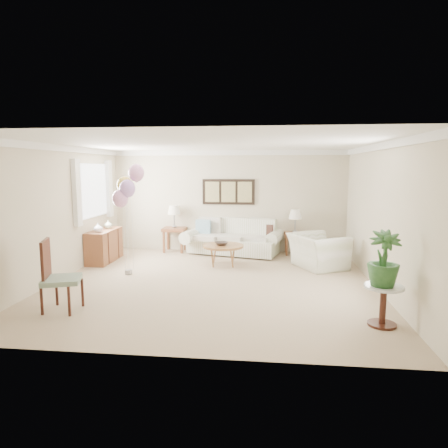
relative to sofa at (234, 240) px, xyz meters
name	(u,v)px	position (x,y,z in m)	size (l,w,h in m)	color
ground_plane	(213,283)	(-0.16, -2.66, -0.35)	(6.00, 6.00, 0.00)	tan
room_shell	(207,197)	(-0.27, -2.57, 1.27)	(6.04, 6.04, 2.60)	beige
wall_art_triptych	(228,192)	(-0.16, 0.30, 1.20)	(1.35, 0.06, 0.65)	black
sofa	(234,240)	(0.00, 0.00, 0.00)	(2.63, 1.41, 0.89)	white
end_table_left	(174,231)	(-1.55, 0.11, 0.17)	(0.58, 0.52, 0.63)	brown
end_table_right	(295,236)	(1.54, 0.09, 0.11)	(0.51, 0.46, 0.56)	brown
lamp_left	(174,211)	(-1.55, 0.11, 0.72)	(0.33, 0.33, 0.58)	gray
lamp_right	(295,215)	(1.54, 0.09, 0.64)	(0.33, 0.33, 0.58)	gray
coffee_table	(223,246)	(-0.13, -1.23, 0.07)	(0.91, 0.91, 0.46)	olive
decor_bowl	(221,244)	(-0.17, -1.27, 0.14)	(0.29, 0.29, 0.07)	#322823
armchair	(318,251)	(1.95, -1.22, 0.01)	(1.12, 0.98, 0.73)	white
side_table	(384,295)	(2.45, -4.43, 0.08)	(0.53, 0.53, 0.57)	silver
potted_plant	(384,259)	(2.41, -4.47, 0.60)	(0.43, 0.43, 0.76)	#1F4A1D
accent_chair	(56,274)	(-2.32, -4.36, 0.22)	(0.68, 0.68, 1.09)	gray
credenza	(104,246)	(-2.92, -1.16, 0.02)	(0.46, 1.20, 0.74)	brown
vase_white	(98,228)	(-2.90, -1.50, 0.49)	(0.20, 0.20, 0.21)	white
vase_sage	(108,224)	(-2.90, -0.93, 0.48)	(0.19, 0.19, 0.19)	#B7CDAB
balloon_cluster	(127,187)	(-1.94, -2.22, 1.43)	(0.60, 0.49, 2.24)	gray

